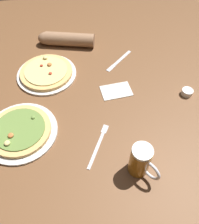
{
  "coord_description": "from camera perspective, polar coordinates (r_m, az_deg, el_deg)",
  "views": [
    {
      "loc": [
        -0.08,
        -0.69,
        0.91
      ],
      "look_at": [
        0.0,
        0.0,
        0.02
      ],
      "focal_mm": 37.73,
      "sensor_mm": 36.0,
      "label": 1
    }
  ],
  "objects": [
    {
      "name": "napkin_folded",
      "position": [
        1.24,
        4.07,
        5.19
      ],
      "size": [
        0.17,
        0.12,
        0.01
      ],
      "primitive_type": "cube",
      "rotation": [
        0.0,
        0.0,
        0.13
      ],
      "color": "silver",
      "rests_on": "ground_plane"
    },
    {
      "name": "knife_right",
      "position": [
        1.42,
        4.77,
        12.3
      ],
      "size": [
        0.18,
        0.18,
        0.01
      ],
      "color": "silver",
      "rests_on": "ground_plane"
    },
    {
      "name": "ground_plane",
      "position": [
        1.15,
        0.0,
        -1.07
      ],
      "size": [
        2.4,
        2.4,
        0.03
      ],
      "primitive_type": "cube",
      "color": "brown"
    },
    {
      "name": "pizza_plate_near",
      "position": [
        1.13,
        -18.65,
        -4.34
      ],
      "size": [
        0.33,
        0.33,
        0.05
      ],
      "color": "silver",
      "rests_on": "ground_plane"
    },
    {
      "name": "ramekin_sauce",
      "position": [
        1.3,
        20.46,
        4.52
      ],
      "size": [
        0.06,
        0.06,
        0.03
      ],
      "primitive_type": "cylinder",
      "color": "white",
      "rests_on": "ground_plane"
    },
    {
      "name": "pizza_plate_far",
      "position": [
        1.35,
        -12.72,
        9.3
      ],
      "size": [
        0.33,
        0.33,
        0.05
      ],
      "color": "silver",
      "rests_on": "ground_plane"
    },
    {
      "name": "diner_arm",
      "position": [
        1.54,
        -8.49,
        17.06
      ],
      "size": [
        0.35,
        0.14,
        0.08
      ],
      "color": "#936B4C",
      "rests_on": "ground_plane"
    },
    {
      "name": "beer_mug_dark",
      "position": [
        0.94,
        9.99,
        -11.61
      ],
      "size": [
        0.1,
        0.12,
        0.16
      ],
      "color": "#9E6619",
      "rests_on": "ground_plane"
    },
    {
      "name": "fork_left",
      "position": [
        1.05,
        -0.27,
        -7.87
      ],
      "size": [
        0.12,
        0.22,
        0.01
      ],
      "color": "silver",
      "rests_on": "ground_plane"
    }
  ]
}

